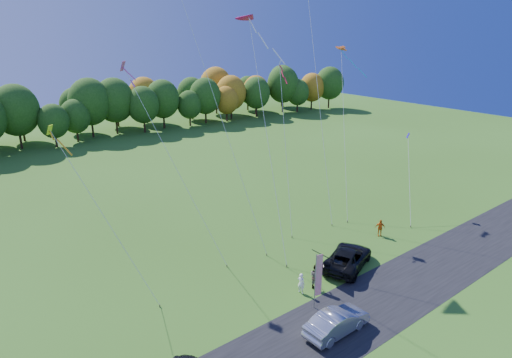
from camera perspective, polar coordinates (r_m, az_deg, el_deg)
ground at (r=34.26m, az=6.48°, el=-13.73°), size 160.00×160.00×0.00m
asphalt_strip at (r=32.08m, az=11.75°, el=-16.52°), size 90.00×6.00×0.01m
tree_line at (r=80.02m, az=-22.61°, el=4.01°), size 116.00×12.00×10.00m
black_suv at (r=37.40m, az=11.38°, el=-9.61°), size 6.34×4.63×1.60m
silver_sedan at (r=30.15m, az=10.07°, el=-17.19°), size 4.66×1.68×1.53m
person_tailgate_a at (r=33.59m, az=5.66°, el=-12.84°), size 0.46×0.62×1.57m
person_tailgate_b at (r=34.12m, az=7.48°, el=-11.99°), size 0.85×1.03×1.96m
person_east at (r=43.23m, az=15.24°, el=-5.91°), size 0.92×0.93×1.58m
feather_flag at (r=31.32m, az=7.76°, el=-11.79°), size 0.53×0.18×4.09m
kite_delta_blue at (r=37.70m, az=-6.53°, el=13.89°), size 5.50×12.59×31.46m
kite_parafoil_orange at (r=46.99m, az=7.30°, el=14.98°), size 7.86×12.77×31.26m
kite_delta_red at (r=37.54m, az=1.37°, el=5.69°), size 4.14×9.48×20.26m
kite_parafoil_rainbow at (r=47.52m, az=10.97°, el=5.97°), size 7.35×7.74×16.49m
kite_diamond_yellow at (r=31.42m, az=-18.14°, el=-5.01°), size 4.72×5.42×12.72m
kite_diamond_white at (r=42.50m, az=3.73°, el=3.96°), size 4.31×6.83×15.54m
kite_diamond_pink at (r=36.25m, az=-10.03°, el=1.48°), size 4.45×8.69×16.06m
kite_diamond_blue_low at (r=47.72m, az=18.62°, el=0.02°), size 5.19×4.82×8.02m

